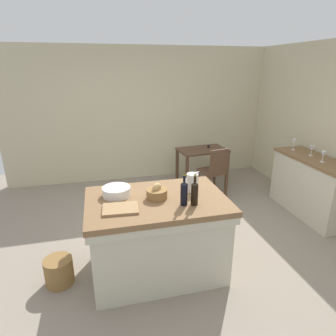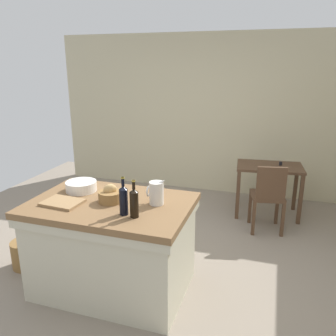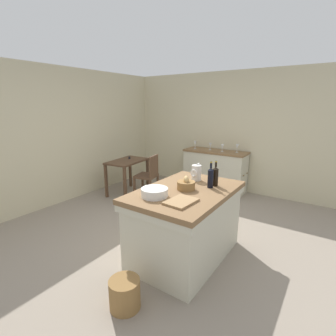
# 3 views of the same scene
# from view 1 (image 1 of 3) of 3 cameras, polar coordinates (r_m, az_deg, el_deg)

# --- Properties ---
(ground_plane) EXTENTS (6.76, 6.76, 0.00)m
(ground_plane) POSITION_cam_1_polar(r_m,az_deg,el_deg) (3.91, 1.59, -14.85)
(ground_plane) COLOR gray
(wall_back) EXTENTS (5.32, 0.12, 2.60)m
(wall_back) POSITION_cam_1_polar(r_m,az_deg,el_deg) (5.85, -5.15, 10.48)
(wall_back) COLOR beige
(wall_back) RESTS_ON ground
(island_table) EXTENTS (1.47, 0.98, 0.90)m
(island_table) POSITION_cam_1_polar(r_m,az_deg,el_deg) (3.22, -2.16, -12.75)
(island_table) COLOR brown
(island_table) RESTS_ON ground
(side_cabinet) EXTENTS (0.52, 1.40, 0.92)m
(side_cabinet) POSITION_cam_1_polar(r_m,az_deg,el_deg) (4.97, 26.61, -3.27)
(side_cabinet) COLOR brown
(side_cabinet) RESTS_ON ground
(writing_desk) EXTENTS (0.95, 0.65, 0.79)m
(writing_desk) POSITION_cam_1_polar(r_m,az_deg,el_deg) (5.50, 6.84, 2.55)
(writing_desk) COLOR #513826
(writing_desk) RESTS_ON ground
(wooden_chair) EXTENTS (0.47, 0.47, 0.92)m
(wooden_chair) POSITION_cam_1_polar(r_m,az_deg,el_deg) (5.04, 9.21, -0.56)
(wooden_chair) COLOR #513826
(wooden_chair) RESTS_ON ground
(pitcher) EXTENTS (0.17, 0.13, 0.25)m
(pitcher) POSITION_cam_1_polar(r_m,az_deg,el_deg) (3.15, 4.85, -2.88)
(pitcher) COLOR silver
(pitcher) RESTS_ON island_table
(wash_bowl) EXTENTS (0.30, 0.30, 0.10)m
(wash_bowl) POSITION_cam_1_polar(r_m,az_deg,el_deg) (3.12, -10.23, -4.61)
(wash_bowl) COLOR silver
(wash_bowl) RESTS_ON island_table
(bread_basket) EXTENTS (0.22, 0.22, 0.17)m
(bread_basket) POSITION_cam_1_polar(r_m,az_deg,el_deg) (3.00, -2.24, -5.00)
(bread_basket) COLOR olive
(bread_basket) RESTS_ON island_table
(cutting_board) EXTENTS (0.36, 0.28, 0.02)m
(cutting_board) POSITION_cam_1_polar(r_m,az_deg,el_deg) (2.83, -9.45, -8.01)
(cutting_board) COLOR #99754C
(cutting_board) RESTS_ON island_table
(wine_bottle_dark) EXTENTS (0.07, 0.07, 0.32)m
(wine_bottle_dark) POSITION_cam_1_polar(r_m,az_deg,el_deg) (2.85, 5.40, -4.91)
(wine_bottle_dark) COLOR black
(wine_bottle_dark) RESTS_ON island_table
(wine_bottle_amber) EXTENTS (0.07, 0.07, 0.33)m
(wine_bottle_amber) POSITION_cam_1_polar(r_m,az_deg,el_deg) (2.84, 3.21, -4.92)
(wine_bottle_amber) COLOR black
(wine_bottle_amber) RESTS_ON island_table
(wine_glass_left) EXTENTS (0.07, 0.07, 0.16)m
(wine_glass_left) POSITION_cam_1_polar(r_m,az_deg,el_deg) (4.65, 28.54, 2.36)
(wine_glass_left) COLOR white
(wine_glass_left) RESTS_ON side_cabinet
(wine_glass_middle) EXTENTS (0.07, 0.07, 0.15)m
(wine_glass_middle) POSITION_cam_1_polar(r_m,az_deg,el_deg) (4.92, 26.74, 3.41)
(wine_glass_middle) COLOR white
(wine_glass_middle) RESTS_ON side_cabinet
(wine_glass_right) EXTENTS (0.07, 0.07, 0.18)m
(wine_glass_right) POSITION_cam_1_polar(r_m,az_deg,el_deg) (5.14, 23.83, 4.68)
(wine_glass_right) COLOR white
(wine_glass_right) RESTS_ON side_cabinet
(wicker_hamper) EXTENTS (0.30, 0.30, 0.30)m
(wicker_hamper) POSITION_cam_1_polar(r_m,az_deg,el_deg) (3.45, -20.89, -18.64)
(wicker_hamper) COLOR olive
(wicker_hamper) RESTS_ON ground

